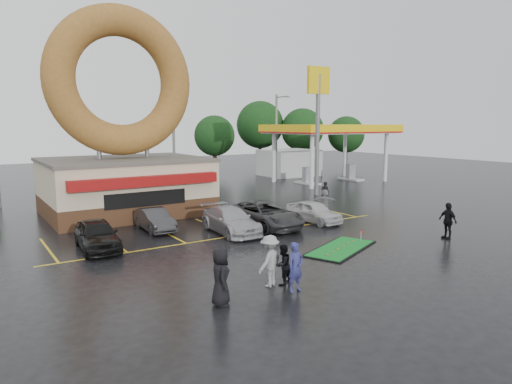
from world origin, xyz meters
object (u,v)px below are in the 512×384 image
car_dgrey (155,220)px  car_silver (231,220)px  car_grey (265,214)px  streetlight_right (277,135)px  car_black (97,235)px  car_white (314,212)px  person_blue (296,267)px  person_cameraman (448,221)px  donut_shop (124,147)px  gas_station (312,145)px  streetlight_mid (174,137)px  putting_green (341,248)px  shell_sign (318,107)px

car_dgrey → car_silver: (3.32, -2.80, 0.08)m
car_dgrey → car_grey: car_grey is taller
streetlight_right → car_silver: bearing=-131.9°
car_black → car_white: (12.64, -0.99, -0.06)m
car_grey → person_blue: person_blue is taller
car_black → person_cameraman: person_cameraman is taller
donut_shop → car_silver: bearing=-71.0°
gas_station → car_dgrey: size_ratio=3.63×
streetlight_mid → putting_green: 23.10m
car_silver → gas_station: bearing=43.8°
car_black → car_white: bearing=-0.6°
car_white → car_grey: bearing=165.4°
streetlight_mid → person_cameraman: size_ratio=4.71×
streetlight_mid → putting_green: size_ratio=1.85×
donut_shop → car_dgrey: bearing=-92.7°
person_blue → person_cameraman: 11.47m
car_black → car_silver: bearing=-0.6°
car_white → streetlight_right: bearing=55.8°
streetlight_right → putting_green: (-13.24, -23.57, -4.75)m
car_black → car_dgrey: (3.73, 2.25, -0.10)m
donut_shop → putting_green: (5.76, -14.63, -4.43)m
car_silver → putting_green: 6.45m
donut_shop → shell_sign: donut_shop is taller
streetlight_mid → car_grey: (-1.59, -16.63, -4.04)m
shell_sign → car_grey: shell_sign is taller
gas_station → person_blue: gas_station is taller
person_blue → putting_green: 6.23m
car_white → car_silver: bearing=171.0°
gas_station → streetlight_mid: (-16.00, -0.02, 1.08)m
car_black → car_silver: size_ratio=0.88×
car_dgrey → putting_green: car_dgrey is taller
streetlight_right → person_blue: streetlight_right is taller
shell_sign → car_silver: 16.56m
putting_green → person_cameraman: bearing=-14.4°
car_silver → car_white: 5.61m
car_grey → car_white: car_grey is taller
shell_sign → streetlight_mid: bearing=135.3°
shell_sign → car_silver: (-12.96, -7.85, -6.68)m
streetlight_mid → person_cameraman: (4.83, -24.13, -3.83)m
car_black → shell_sign: bearing=23.9°
car_grey → person_cameraman: person_cameraman is taller
donut_shop → person_cameraman: bearing=-53.8°
streetlight_right → car_white: (-10.37, -18.20, -4.12)m
car_dgrey → donut_shop: bearing=88.5°
shell_sign → streetlight_right: bearing=73.2°
person_blue → person_cameraman: size_ratio=0.94×
shell_sign → putting_green: (-10.24, -13.66, -7.34)m
gas_station → shell_sign: bearing=-128.1°
car_silver → donut_shop: bearing=112.8°
car_white → car_dgrey: bearing=155.5°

